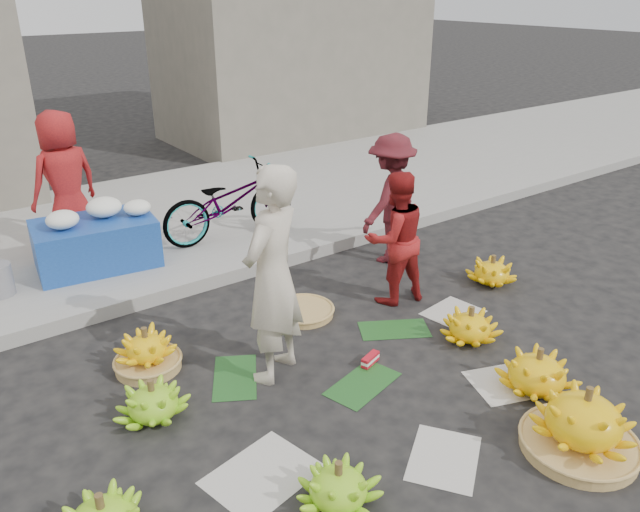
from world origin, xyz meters
TOP-DOWN VIEW (x-y plane):
  - ground at (0.00, 0.00)m, footprint 80.00×80.00m
  - curb at (0.00, 2.20)m, footprint 40.00×0.25m
  - sidewalk at (0.00, 4.30)m, footprint 40.00×4.00m
  - building_right at (4.50, 7.70)m, footprint 5.00×3.00m
  - newspaper_scatter at (0.00, -0.80)m, footprint 3.20×1.80m
  - banana_leaves at (-0.10, 0.20)m, footprint 2.00×1.00m
  - banana_bunch_1 at (-1.04, -1.09)m, footprint 0.65×0.65m
  - banana_bunch_2 at (0.62, -1.69)m, footprint 0.80×0.80m
  - banana_bunch_3 at (0.97, -1.08)m, footprint 0.77×0.77m
  - banana_bunch_4 at (1.14, -0.23)m, footprint 0.68×0.68m
  - banana_bunch_5 at (2.23, 0.42)m, footprint 0.61×0.61m
  - banana_bunch_6 at (-1.64, 0.40)m, footprint 0.64×0.64m
  - banana_bunch_7 at (-1.43, 1.05)m, footprint 0.59×0.59m
  - basket_spare at (0.17, 1.05)m, footprint 0.74×0.74m
  - incense_stack at (0.14, -0.01)m, footprint 0.21×0.13m
  - vendor_cream at (-0.59, 0.37)m, footprint 0.79×0.69m
  - vendor_red at (1.10, 0.78)m, footprint 0.75×0.63m
  - man_striped at (1.75, 1.57)m, footprint 1.09×0.82m
  - flower_table at (-1.14, 3.15)m, footprint 1.35×0.94m
  - flower_vendor at (-1.20, 3.87)m, footprint 0.89×0.69m
  - bicycle at (0.45, 3.03)m, footprint 0.65×1.75m

SIDE VIEW (x-z plane):
  - ground at x=0.00m, z-range 0.00..0.00m
  - newspaper_scatter at x=0.00m, z-range 0.00..0.01m
  - banana_leaves at x=-0.10m, z-range 0.00..0.01m
  - basket_spare at x=0.17m, z-range 0.00..0.07m
  - incense_stack at x=0.14m, z-range 0.01..0.09m
  - sidewalk at x=0.00m, z-range 0.00..0.12m
  - curb at x=0.00m, z-range 0.00..0.15m
  - banana_bunch_1 at x=-1.04m, z-range -0.02..0.30m
  - banana_bunch_5 at x=2.23m, z-range -0.02..0.31m
  - banana_bunch_4 at x=1.14m, z-range -0.02..0.31m
  - banana_bunch_6 at x=-1.64m, z-range -0.02..0.31m
  - banana_bunch_7 at x=-1.43m, z-range -0.03..0.36m
  - banana_bunch_3 at x=0.97m, z-range -0.02..0.37m
  - banana_bunch_2 at x=0.62m, z-range -0.03..0.50m
  - flower_table at x=-1.14m, z-range 0.06..0.79m
  - bicycle at x=0.45m, z-range 0.12..1.03m
  - vendor_red at x=1.10m, z-range 0.00..1.37m
  - man_striped at x=1.75m, z-range 0.00..1.50m
  - vendor_cream at x=-0.59m, z-range 0.00..1.80m
  - flower_vendor at x=-1.20m, z-range 0.12..1.74m
  - building_right at x=4.50m, z-range 0.00..5.00m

